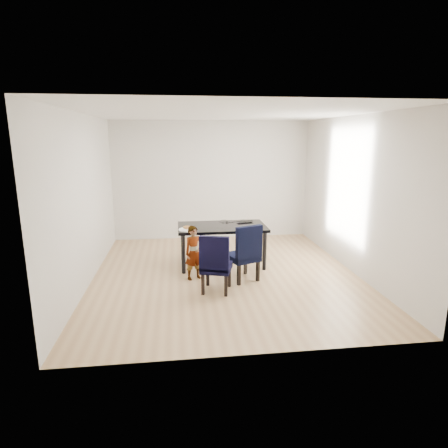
{
  "coord_description": "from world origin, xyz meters",
  "views": [
    {
      "loc": [
        -0.79,
        -6.11,
        2.33
      ],
      "look_at": [
        0.0,
        0.2,
        0.85
      ],
      "focal_mm": 30.0,
      "sensor_mm": 36.0,
      "label": 1
    }
  ],
  "objects": [
    {
      "name": "dining_table",
      "position": [
        0.0,
        0.5,
        0.38
      ],
      "size": [
        1.6,
        0.9,
        0.75
      ],
      "primitive_type": "cube",
      "color": "black",
      "rests_on": "floor"
    },
    {
      "name": "child",
      "position": [
        -0.55,
        -0.15,
        0.46
      ],
      "size": [
        0.39,
        0.34,
        0.91
      ],
      "primitive_type": "imported",
      "rotation": [
        0.0,
        0.0,
        0.43
      ],
      "color": "#FF3B15",
      "rests_on": "floor"
    },
    {
      "name": "chair_right",
      "position": [
        0.25,
        -0.28,
        0.48
      ],
      "size": [
        0.6,
        0.61,
        0.96
      ],
      "primitive_type": "cube",
      "rotation": [
        0.0,
        0.0,
        0.38
      ],
      "color": "black",
      "rests_on": "floor"
    },
    {
      "name": "ceiling",
      "position": [
        0.0,
        0.0,
        2.71
      ],
      "size": [
        4.5,
        5.0,
        0.01
      ],
      "primitive_type": "cube",
      "color": "white",
      "rests_on": "wall_back"
    },
    {
      "name": "cable_tangle",
      "position": [
        0.09,
        0.74,
        0.75
      ],
      "size": [
        0.16,
        0.16,
        0.01
      ],
      "primitive_type": "torus",
      "rotation": [
        0.0,
        0.0,
        -0.24
      ],
      "color": "black",
      "rests_on": "dining_table"
    },
    {
      "name": "sandwich",
      "position": [
        -0.64,
        0.26,
        0.8
      ],
      "size": [
        0.17,
        0.11,
        0.06
      ],
      "primitive_type": "ellipsoid",
      "rotation": [
        0.0,
        0.0,
        -0.29
      ],
      "color": "#996736",
      "rests_on": "plate"
    },
    {
      "name": "wall_front",
      "position": [
        0.0,
        -2.5,
        1.35
      ],
      "size": [
        4.5,
        0.01,
        2.7
      ],
      "primitive_type": "cube",
      "color": "white",
      "rests_on": "ground"
    },
    {
      "name": "wall_back",
      "position": [
        0.0,
        2.5,
        1.35
      ],
      "size": [
        4.5,
        0.01,
        2.7
      ],
      "primitive_type": "cube",
      "color": "beige",
      "rests_on": "ground"
    },
    {
      "name": "wall_left",
      "position": [
        -2.25,
        0.0,
        1.35
      ],
      "size": [
        0.01,
        5.0,
        2.7
      ],
      "primitive_type": "cube",
      "color": "silver",
      "rests_on": "ground"
    },
    {
      "name": "floor",
      "position": [
        0.0,
        0.0,
        -0.01
      ],
      "size": [
        4.5,
        5.0,
        0.01
      ],
      "primitive_type": "cube",
      "color": "tan",
      "rests_on": "ground"
    },
    {
      "name": "wall_right",
      "position": [
        2.25,
        0.0,
        1.35
      ],
      "size": [
        0.01,
        5.0,
        2.7
      ],
      "primitive_type": "cube",
      "color": "white",
      "rests_on": "ground"
    },
    {
      "name": "chair_left",
      "position": [
        -0.23,
        -0.7,
        0.46
      ],
      "size": [
        0.55,
        0.56,
        0.92
      ],
      "primitive_type": "cube",
      "rotation": [
        0.0,
        0.0,
        -0.28
      ],
      "color": "black",
      "rests_on": "floor"
    },
    {
      "name": "plate",
      "position": [
        -0.64,
        0.24,
        0.76
      ],
      "size": [
        0.39,
        0.39,
        0.02
      ],
      "primitive_type": "cylinder",
      "rotation": [
        0.0,
        0.0,
        0.41
      ],
      "color": "white",
      "rests_on": "dining_table"
    },
    {
      "name": "laptop",
      "position": [
        0.46,
        0.77,
        0.76
      ],
      "size": [
        0.35,
        0.27,
        0.02
      ],
      "primitive_type": "imported",
      "rotation": [
        0.0,
        0.0,
        3.36
      ],
      "color": "black",
      "rests_on": "dining_table"
    }
  ]
}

